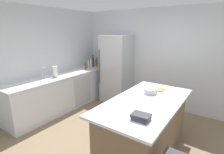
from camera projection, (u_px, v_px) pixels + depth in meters
ground_plane at (115, 148)px, 3.11m from camera, size 7.20×7.20×0.00m
wall_rear at (164, 59)px, 4.55m from camera, size 6.00×0.10×2.60m
wall_left at (30, 62)px, 4.13m from camera, size 0.10×6.00×2.60m
counter_run_left at (64, 91)px, 4.62m from camera, size 0.68×3.01×0.92m
kitchen_island at (145, 126)px, 2.94m from camera, size 1.02×2.00×0.93m
refrigerator at (117, 69)px, 5.00m from camera, size 0.77×0.72×1.90m
sink_faucet at (43, 72)px, 4.07m from camera, size 0.15×0.05×0.30m
paper_towel_roll at (55, 72)px, 4.24m from camera, size 0.14×0.14×0.31m
vinegar_bottle at (96, 62)px, 5.57m from camera, size 0.06×0.06×0.30m
wine_bottle at (93, 62)px, 5.52m from camera, size 0.07×0.07×0.36m
whiskey_bottle at (92, 63)px, 5.43m from camera, size 0.07×0.07×0.29m
syrup_bottle at (89, 64)px, 5.38m from camera, size 0.07×0.07×0.25m
soda_bottle at (91, 64)px, 5.21m from camera, size 0.06×0.06×0.34m
gin_bottle at (89, 65)px, 5.14m from camera, size 0.06×0.06×0.31m
hot_sauce_bottle at (86, 67)px, 5.10m from camera, size 0.05×0.05×0.19m
cookbook_stack at (141, 117)px, 2.21m from camera, size 0.25×0.19×0.08m
mixing_bowl at (151, 91)px, 3.13m from camera, size 0.23×0.23×0.09m
cutting_board at (156, 89)px, 3.36m from camera, size 0.34×0.22×0.02m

